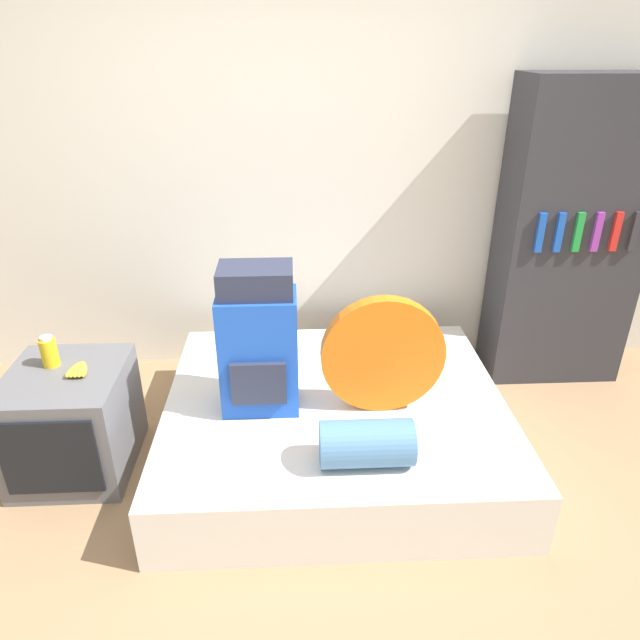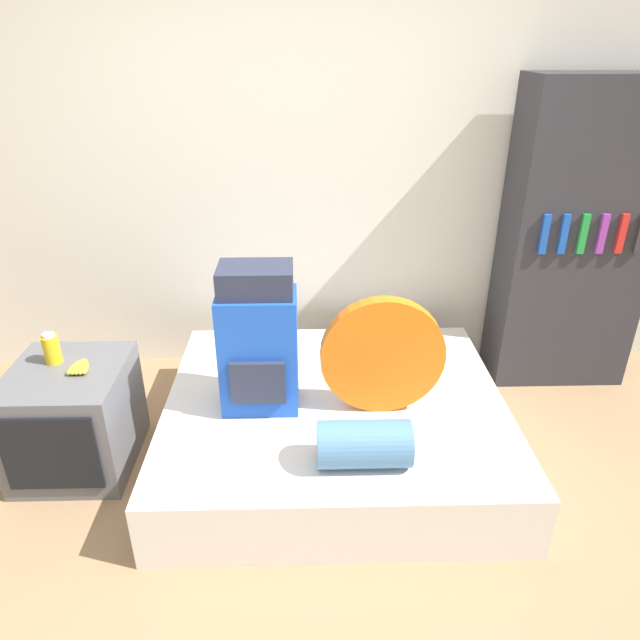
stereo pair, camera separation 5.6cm
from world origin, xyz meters
name	(u,v)px [view 1 (the left image)]	position (x,y,z in m)	size (l,w,h in m)	color
ground_plane	(294,581)	(0.00, 0.00, 0.00)	(16.00, 16.00, 0.00)	#997551
wall_back	(287,168)	(0.00, 1.87, 1.30)	(8.00, 0.05, 2.60)	silver
bed	(335,423)	(0.23, 0.85, 0.16)	(1.74, 1.55, 0.33)	silver
backpack	(259,342)	(-0.15, 0.80, 0.68)	(0.38, 0.29, 0.74)	blue
tent_bag	(383,355)	(0.45, 0.75, 0.63)	(0.60, 0.07, 0.60)	orange
sleeping_roll	(366,443)	(0.32, 0.33, 0.43)	(0.40, 0.21, 0.21)	teal
television	(72,421)	(-1.10, 0.77, 0.28)	(0.55, 0.61, 0.55)	#5B5B60
canister	(49,352)	(-1.18, 0.86, 0.63)	(0.08, 0.08, 0.16)	gold
banana_bunch	(79,369)	(-1.02, 0.78, 0.57)	(0.12, 0.14, 0.04)	yellow
bookshelf	(569,238)	(1.69, 1.60, 0.92)	(0.82, 0.39, 1.84)	#2D2D33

